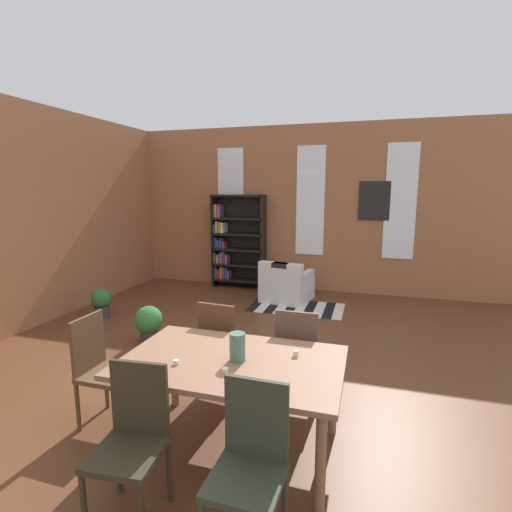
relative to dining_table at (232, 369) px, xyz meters
The scene contains 21 objects.
ground_plane 1.07m from the dining_table, 102.25° to the left, with size 10.72×10.72×0.00m, color brown.
back_wall_brick 5.11m from the dining_table, 92.05° to the left, with size 8.09×0.12×3.24m, color #A2643F.
window_pane_0 5.39m from the dining_table, 110.35° to the left, with size 0.55×0.02×2.11m, color white.
window_pane_1 5.07m from the dining_table, 92.08° to the left, with size 0.55×0.02×2.11m, color white.
window_pane_2 5.28m from the dining_table, 73.39° to the left, with size 0.55×0.02×2.11m, color white.
dining_table is the anchor object (origin of this frame).
vase_on_table 0.19m from the dining_table, ahead, with size 0.12×0.12×0.21m, color #4C7266.
tealight_candle_0 0.50m from the dining_table, 23.18° to the left, with size 0.04×0.04×0.05m, color silver.
tealight_candle_1 0.43m from the dining_table, 151.67° to the right, with size 0.04×0.04×0.03m, color silver.
tealight_candle_2 0.23m from the dining_table, 83.20° to the right, with size 0.04×0.04×0.03m, color silver.
dining_chair_far_left 0.84m from the dining_table, 117.27° to the left, with size 0.43×0.43×0.95m.
dining_chair_head_left 1.21m from the dining_table, behind, with size 0.40×0.40×0.95m.
dining_chair_far_right 0.84m from the dining_table, 63.14° to the left, with size 0.40×0.40×0.95m.
dining_chair_near_left 0.84m from the dining_table, 117.29° to the right, with size 0.44×0.44×0.95m.
dining_chair_near_right 0.84m from the dining_table, 63.02° to the right, with size 0.41×0.41×0.95m.
bookshelf_tall 5.05m from the dining_table, 109.50° to the left, with size 1.09×0.33×1.90m.
armchair_white 4.10m from the dining_table, 96.31° to the left, with size 0.93×0.93×0.75m.
potted_plant_by_shelf 3.85m from the dining_table, 142.89° to the left, with size 0.31×0.31×0.47m.
potted_plant_corner 2.42m from the dining_table, 137.53° to the left, with size 0.36×0.36×0.51m.
striped_rug 3.76m from the dining_table, 92.94° to the left, with size 1.59×0.90×0.01m.
framed_picture 5.17m from the dining_table, 78.40° to the left, with size 0.56×0.03×0.72m, color black.
Camera 1 is at (1.13, -3.36, 2.01)m, focal length 26.66 mm.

